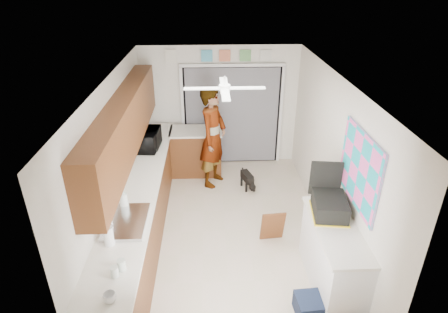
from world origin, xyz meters
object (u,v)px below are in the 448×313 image
object	(u,v)px
cup	(110,298)
soap_bottle	(124,198)
suitcase	(330,206)
navy_crate	(313,306)
dog	(247,180)
paper_towel_roll	(109,236)
man	(213,138)
microwave	(147,140)

from	to	relation	value
cup	soap_bottle	bearing A→B (deg)	96.09
suitcase	navy_crate	xyz separation A→B (m)	(-0.32, -0.77, -0.93)
dog	paper_towel_roll	bearing A→B (deg)	-142.76
navy_crate	man	world-z (taller)	man
navy_crate	man	size ratio (longest dim) A/B	0.21
microwave	paper_towel_roll	xyz separation A→B (m)	(-0.07, -2.61, -0.05)
microwave	paper_towel_roll	world-z (taller)	microwave
microwave	suitcase	world-z (taller)	microwave
paper_towel_roll	suitcase	xyz separation A→B (m)	(2.72, 0.50, -0.00)
navy_crate	microwave	bearing A→B (deg)	129.03
cup	dog	world-z (taller)	cup
soap_bottle	suitcase	world-z (taller)	soap_bottle
man	dog	size ratio (longest dim) A/B	4.09
microwave	suitcase	bearing A→B (deg)	-124.39
cup	navy_crate	bearing A→B (deg)	14.52
suitcase	man	xyz separation A→B (m)	(-1.48, 2.46, -0.08)
paper_towel_roll	man	bearing A→B (deg)	67.17
suitcase	man	size ratio (longest dim) A/B	0.28
cup	navy_crate	world-z (taller)	cup
microwave	soap_bottle	size ratio (longest dim) A/B	2.03
microwave	dog	world-z (taller)	microwave
soap_bottle	cup	xyz separation A→B (m)	(0.17, -1.59, -0.10)
cup	suitcase	size ratio (longest dim) A/B	0.24
soap_bottle	paper_towel_roll	size ratio (longest dim) A/B	1.26
suitcase	cup	bearing A→B (deg)	-144.64
microwave	dog	distance (m)	2.04
soap_bottle	navy_crate	world-z (taller)	soap_bottle
cup	microwave	bearing A→B (deg)	92.10
soap_bottle	navy_crate	bearing A→B (deg)	-23.19
soap_bottle	dog	world-z (taller)	soap_bottle
soap_bottle	suitcase	distance (m)	2.71
cup	paper_towel_roll	distance (m)	0.87
soap_bottle	man	xyz separation A→B (m)	(1.22, 2.21, -0.12)
cup	suitcase	distance (m)	2.86
navy_crate	dog	distance (m)	3.02
cup	suitcase	bearing A→B (deg)	27.96
navy_crate	man	xyz separation A→B (m)	(-1.16, 3.23, 0.85)
suitcase	dog	xyz separation A→B (m)	(-0.84, 2.21, -0.87)
suitcase	dog	bearing A→B (deg)	118.29
soap_bottle	dog	distance (m)	2.85
suitcase	man	distance (m)	2.87
navy_crate	paper_towel_roll	bearing A→B (deg)	173.54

